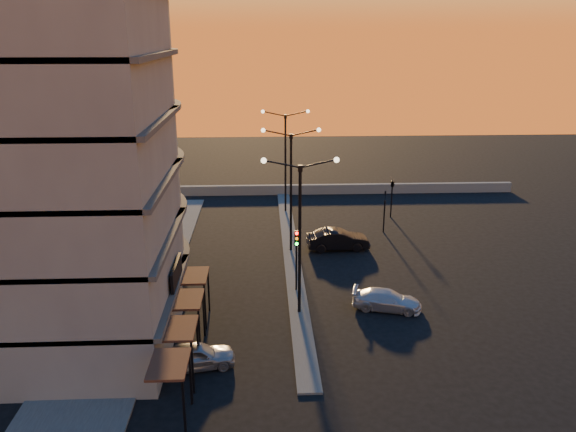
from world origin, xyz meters
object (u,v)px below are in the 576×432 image
at_px(car_wagon, 387,300).
at_px(streetlamp_mid, 291,181).
at_px(traffic_light_main, 297,251).
at_px(car_sedan, 338,240).
at_px(car_hatchback, 196,356).

bearing_deg(car_wagon, streetlamp_mid, 43.86).
xyz_separation_m(streetlamp_mid, traffic_light_main, (0.00, -7.13, -2.70)).
bearing_deg(car_sedan, streetlamp_mid, 91.53).
distance_m(traffic_light_main, car_sedan, 8.54).
height_order(streetlamp_mid, car_sedan, streetlamp_mid).
distance_m(streetlamp_mid, car_wagon, 12.13).
relative_size(streetlamp_mid, traffic_light_main, 2.24).
relative_size(car_hatchback, car_wagon, 0.93).
relative_size(traffic_light_main, car_wagon, 1.02).
bearing_deg(streetlamp_mid, traffic_light_main, -90.00).
height_order(streetlamp_mid, car_wagon, streetlamp_mid).
relative_size(streetlamp_mid, car_wagon, 2.29).
xyz_separation_m(traffic_light_main, car_hatchback, (-5.51, -8.35, -2.23)).
distance_m(car_hatchback, car_wagon, 12.30).
xyz_separation_m(car_hatchback, car_sedan, (9.17, 15.77, 0.12)).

